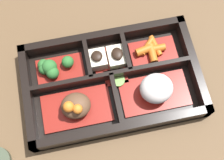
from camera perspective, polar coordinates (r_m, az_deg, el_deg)
The scene contains 9 objects.
ground_plane at distance 0.60m, azimuth 0.00°, elevation -0.81°, with size 3.00×3.00×0.00m, color brown.
bento_base at distance 0.60m, azimuth 0.00°, elevation -0.66°, with size 0.33×0.20×0.01m.
bento_rim at distance 0.58m, azimuth -0.05°, elevation 0.06°, with size 0.33×0.20×0.04m.
bowl_rice at distance 0.57m, azimuth 8.04°, elevation -1.73°, with size 0.13×0.07×0.05m.
bowl_stew at distance 0.56m, azimuth -6.63°, elevation -4.88°, with size 0.13×0.07×0.05m.
bowl_carrots at distance 0.61m, azimuth 7.30°, elevation 5.38°, with size 0.09×0.06×0.02m.
bowl_tofu at distance 0.60m, azimuth -0.95°, elevation 4.01°, with size 0.07×0.05×0.04m.
bowl_greens at distance 0.60m, azimuth -10.61°, elevation 2.21°, with size 0.09×0.05×0.03m.
bowl_pickles at distance 0.59m, azimuth 0.76°, elevation 0.54°, with size 0.04×0.03×0.01m.
Camera 1 is at (0.04, 0.19, 0.57)m, focal length 50.00 mm.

